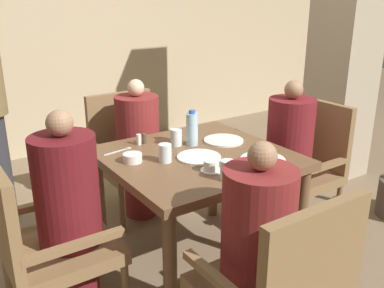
{
  "coord_description": "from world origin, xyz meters",
  "views": [
    {
      "loc": [
        -1.34,
        -1.94,
        1.62
      ],
      "look_at": [
        0.0,
        0.05,
        0.78
      ],
      "focal_mm": 40.0,
      "sensor_mm": 36.0,
      "label": 1
    }
  ],
  "objects_px": {
    "diner_in_left_chair": "(69,214)",
    "glass_tall_mid": "(227,170)",
    "chair_near_corner": "(280,285)",
    "chair_left_side": "(42,239)",
    "glass_tall_far": "(165,153)",
    "teacup_with_saucer": "(211,166)",
    "glass_tall_near": "(176,137)",
    "bowl_small": "(132,158)",
    "chair_right_side": "(302,162)",
    "diner_in_near_chair": "(257,254)",
    "chair_far_side": "(130,151)",
    "plate_dessert_center": "(224,140)",
    "diner_in_far_chair": "(138,148)",
    "water_bottle": "(192,129)",
    "diner_in_right_chair": "(289,156)",
    "plate_main_left": "(263,160)",
    "plate_main_right": "(199,157)"
  },
  "relations": [
    {
      "from": "diner_in_far_chair",
      "to": "chair_right_side",
      "type": "bearing_deg",
      "value": -39.38
    },
    {
      "from": "diner_in_left_chair",
      "to": "diner_in_far_chair",
      "type": "distance_m",
      "value": 1.1
    },
    {
      "from": "chair_far_side",
      "to": "water_bottle",
      "type": "bearing_deg",
      "value": -84.6
    },
    {
      "from": "teacup_with_saucer",
      "to": "water_bottle",
      "type": "relative_size",
      "value": 0.52
    },
    {
      "from": "glass_tall_mid",
      "to": "glass_tall_far",
      "type": "height_order",
      "value": "same"
    },
    {
      "from": "diner_in_far_chair",
      "to": "glass_tall_near",
      "type": "xyz_separation_m",
      "value": [
        -0.01,
        -0.56,
        0.24
      ]
    },
    {
      "from": "diner_in_far_chair",
      "to": "glass_tall_far",
      "type": "bearing_deg",
      "value": -105.75
    },
    {
      "from": "chair_near_corner",
      "to": "teacup_with_saucer",
      "type": "height_order",
      "value": "chair_near_corner"
    },
    {
      "from": "teacup_with_saucer",
      "to": "glass_tall_near",
      "type": "relative_size",
      "value": 1.11
    },
    {
      "from": "plate_dessert_center",
      "to": "chair_far_side",
      "type": "bearing_deg",
      "value": 108.92
    },
    {
      "from": "teacup_with_saucer",
      "to": "chair_near_corner",
      "type": "bearing_deg",
      "value": -100.85
    },
    {
      "from": "diner_in_far_chair",
      "to": "water_bottle",
      "type": "height_order",
      "value": "diner_in_far_chair"
    },
    {
      "from": "chair_right_side",
      "to": "water_bottle",
      "type": "relative_size",
      "value": 4.04
    },
    {
      "from": "chair_left_side",
      "to": "diner_in_left_chair",
      "type": "bearing_deg",
      "value": 0.0
    },
    {
      "from": "water_bottle",
      "to": "chair_left_side",
      "type": "bearing_deg",
      "value": -171.21
    },
    {
      "from": "diner_in_left_chair",
      "to": "diner_in_near_chair",
      "type": "bearing_deg",
      "value": -52.93
    },
    {
      "from": "diner_in_right_chair",
      "to": "plate_dessert_center",
      "type": "distance_m",
      "value": 0.55
    },
    {
      "from": "glass_tall_near",
      "to": "bowl_small",
      "type": "bearing_deg",
      "value": -163.86
    },
    {
      "from": "chair_far_side",
      "to": "teacup_with_saucer",
      "type": "xyz_separation_m",
      "value": [
        -0.08,
        -1.17,
        0.28
      ]
    },
    {
      "from": "glass_tall_mid",
      "to": "chair_near_corner",
      "type": "bearing_deg",
      "value": -103.47
    },
    {
      "from": "glass_tall_near",
      "to": "chair_far_side",
      "type": "bearing_deg",
      "value": 88.84
    },
    {
      "from": "chair_left_side",
      "to": "glass_tall_near",
      "type": "height_order",
      "value": "chair_left_side"
    },
    {
      "from": "diner_in_far_chair",
      "to": "diner_in_right_chair",
      "type": "bearing_deg",
      "value": -44.28
    },
    {
      "from": "diner_in_right_chair",
      "to": "plate_dessert_center",
      "type": "bearing_deg",
      "value": 168.9
    },
    {
      "from": "chair_left_side",
      "to": "chair_far_side",
      "type": "xyz_separation_m",
      "value": [
        0.93,
        0.91,
        0.0
      ]
    },
    {
      "from": "diner_in_right_chair",
      "to": "chair_near_corner",
      "type": "relative_size",
      "value": 1.2
    },
    {
      "from": "plate_dessert_center",
      "to": "chair_near_corner",
      "type": "bearing_deg",
      "value": -115.62
    },
    {
      "from": "bowl_small",
      "to": "glass_tall_far",
      "type": "bearing_deg",
      "value": -33.96
    },
    {
      "from": "teacup_with_saucer",
      "to": "bowl_small",
      "type": "distance_m",
      "value": 0.46
    },
    {
      "from": "diner_in_far_chair",
      "to": "plate_dessert_center",
      "type": "relative_size",
      "value": 4.16
    },
    {
      "from": "glass_tall_near",
      "to": "glass_tall_far",
      "type": "height_order",
      "value": "same"
    },
    {
      "from": "chair_right_side",
      "to": "diner_in_near_chair",
      "type": "xyz_separation_m",
      "value": [
        -1.14,
        -0.76,
        0.07
      ]
    },
    {
      "from": "teacup_with_saucer",
      "to": "glass_tall_mid",
      "type": "distance_m",
      "value": 0.14
    },
    {
      "from": "chair_left_side",
      "to": "chair_near_corner",
      "type": "relative_size",
      "value": 1.0
    },
    {
      "from": "chair_far_side",
      "to": "glass_tall_near",
      "type": "bearing_deg",
      "value": -91.16
    },
    {
      "from": "diner_in_near_chair",
      "to": "bowl_small",
      "type": "relative_size",
      "value": 9.85
    },
    {
      "from": "diner_in_near_chair",
      "to": "glass_tall_mid",
      "type": "height_order",
      "value": "diner_in_near_chair"
    },
    {
      "from": "glass_tall_near",
      "to": "diner_in_left_chair",
      "type": "bearing_deg",
      "value": -165.08
    },
    {
      "from": "chair_far_side",
      "to": "glass_tall_mid",
      "type": "distance_m",
      "value": 1.34
    },
    {
      "from": "diner_in_far_chair",
      "to": "chair_near_corner",
      "type": "xyz_separation_m",
      "value": [
        -0.21,
        -1.68,
        -0.06
      ]
    },
    {
      "from": "diner_in_right_chair",
      "to": "glass_tall_far",
      "type": "bearing_deg",
      "value": -179.99
    },
    {
      "from": "plate_main_right",
      "to": "diner_in_far_chair",
      "type": "bearing_deg",
      "value": 88.35
    },
    {
      "from": "diner_in_near_chair",
      "to": "water_bottle",
      "type": "xyz_separation_m",
      "value": [
        0.28,
        0.92,
        0.29
      ]
    },
    {
      "from": "diner_in_left_chair",
      "to": "glass_tall_mid",
      "type": "distance_m",
      "value": 0.83
    },
    {
      "from": "chair_left_side",
      "to": "glass_tall_far",
      "type": "distance_m",
      "value": 0.78
    },
    {
      "from": "chair_far_side",
      "to": "bowl_small",
      "type": "distance_m",
      "value": 0.93
    },
    {
      "from": "plate_main_left",
      "to": "diner_in_far_chair",
      "type": "bearing_deg",
      "value": 103.46
    },
    {
      "from": "diner_in_left_chair",
      "to": "bowl_small",
      "type": "xyz_separation_m",
      "value": [
        0.42,
        0.1,
        0.18
      ]
    },
    {
      "from": "diner_in_left_chair",
      "to": "plate_dessert_center",
      "type": "height_order",
      "value": "diner_in_left_chair"
    },
    {
      "from": "glass_tall_far",
      "to": "chair_left_side",
      "type": "bearing_deg",
      "value": 179.99
    }
  ]
}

